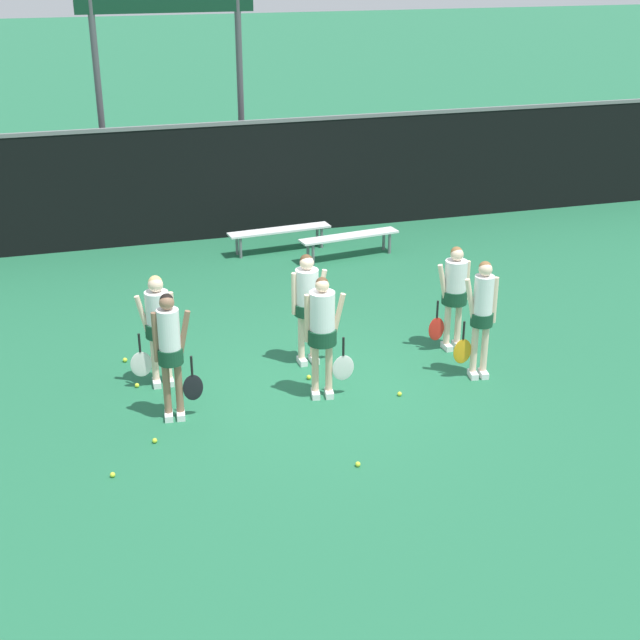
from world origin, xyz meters
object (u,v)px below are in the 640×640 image
(player_3, at_px, (158,321))
(tennis_ball_3, at_px, (113,475))
(tennis_ball_1, at_px, (309,377))
(tennis_ball_4, at_px, (137,385))
(scoreboard, at_px, (166,15))
(player_1, at_px, (323,327))
(player_4, at_px, (307,299))
(bench_far, at_px, (280,232))
(bench_courtside, at_px, (349,238))
(player_0, at_px, (170,347))
(player_5, at_px, (455,289))
(tennis_ball_2, at_px, (358,464))
(player_2, at_px, (482,311))
(tennis_ball_5, at_px, (155,441))
(tennis_ball_0, at_px, (400,394))
(tennis_ball_6, at_px, (125,360))

(player_3, relative_size, tennis_ball_3, 25.83)
(tennis_ball_1, distance_m, tennis_ball_4, 2.51)
(scoreboard, xyz_separation_m, tennis_ball_3, (-2.32, -10.21, -4.52))
(player_1, distance_m, player_3, 2.37)
(player_1, distance_m, player_4, 1.12)
(bench_far, bearing_deg, scoreboard, 119.05)
(scoreboard, relative_size, bench_courtside, 2.71)
(player_0, xyz_separation_m, player_5, (4.54, 0.99, -0.06))
(tennis_ball_2, bearing_deg, player_4, 85.83)
(scoreboard, distance_m, player_0, 9.71)
(scoreboard, relative_size, player_3, 3.45)
(player_2, xyz_separation_m, tennis_ball_5, (-4.85, -0.56, -1.02))
(tennis_ball_0, relative_size, tennis_ball_3, 0.99)
(player_3, distance_m, tennis_ball_5, 1.93)
(player_4, bearing_deg, player_1, -97.56)
(tennis_ball_4, xyz_separation_m, tennis_ball_6, (-0.09, 0.91, 0.00))
(player_0, relative_size, tennis_ball_4, 27.59)
(player_5, height_order, tennis_ball_5, player_5)
(tennis_ball_4, bearing_deg, tennis_ball_5, -88.02)
(player_0, distance_m, tennis_ball_2, 2.92)
(scoreboard, relative_size, tennis_ball_0, 90.17)
(bench_courtside, distance_m, tennis_ball_6, 6.12)
(player_4, xyz_separation_m, tennis_ball_6, (-2.70, 0.81, -1.01))
(player_5, relative_size, tennis_ball_3, 25.89)
(player_1, bearing_deg, player_4, 94.90)
(tennis_ball_4, bearing_deg, player_5, -0.58)
(player_3, xyz_separation_m, tennis_ball_4, (-0.37, -0.00, -0.96))
(tennis_ball_0, distance_m, tennis_ball_5, 3.52)
(bench_far, height_order, tennis_ball_2, bench_far)
(bench_far, bearing_deg, bench_courtside, -37.07)
(player_1, relative_size, tennis_ball_6, 25.65)
(player_5, xyz_separation_m, tennis_ball_0, (-1.38, -1.29, -0.97))
(player_2, xyz_separation_m, tennis_ball_3, (-5.44, -1.21, -1.02))
(player_2, bearing_deg, tennis_ball_0, -160.12)
(player_4, distance_m, tennis_ball_3, 4.08)
(tennis_ball_2, bearing_deg, player_3, 124.67)
(player_1, xyz_separation_m, tennis_ball_6, (-2.60, 1.92, -1.03))
(tennis_ball_2, relative_size, tennis_ball_5, 1.00)
(bench_far, height_order, player_3, player_3)
(player_4, xyz_separation_m, tennis_ball_5, (-2.56, -1.74, -1.01))
(player_5, relative_size, tennis_ball_2, 25.74)
(bench_courtside, distance_m, player_5, 4.68)
(player_2, bearing_deg, tennis_ball_5, -164.63)
(player_3, xyz_separation_m, tennis_ball_1, (2.10, -0.47, -0.96))
(scoreboard, relative_size, bench_far, 2.65)
(player_3, bearing_deg, scoreboard, 80.51)
(tennis_ball_4, bearing_deg, tennis_ball_6, 95.52)
(tennis_ball_2, bearing_deg, scoreboard, 93.20)
(tennis_ball_3, bearing_deg, tennis_ball_1, 31.34)
(player_0, bearing_deg, tennis_ball_3, -120.58)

